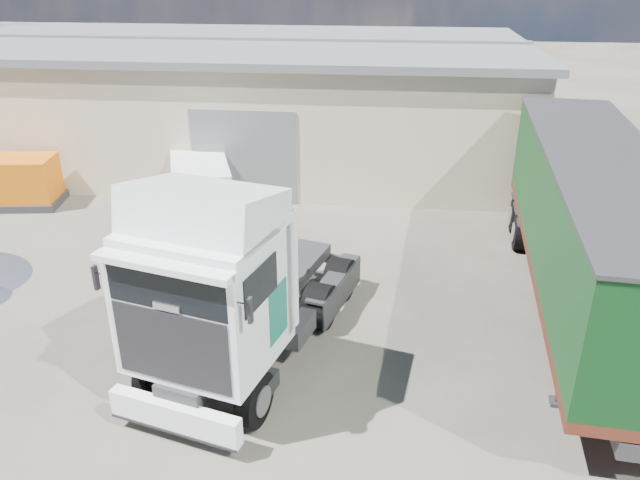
# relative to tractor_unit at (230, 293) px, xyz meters

# --- Properties ---
(ground) EXTENTS (120.00, 120.00, 0.00)m
(ground) POSITION_rel_tractor_unit_xyz_m (-0.07, 0.68, -2.10)
(ground) COLOR #2C2A24
(ground) RESTS_ON ground
(warehouse) EXTENTS (30.60, 12.60, 5.42)m
(warehouse) POSITION_rel_tractor_unit_xyz_m (-6.07, 16.67, 0.57)
(warehouse) COLOR #BFB193
(warehouse) RESTS_ON ground
(tractor_unit) EXTENTS (4.61, 7.81, 4.98)m
(tractor_unit) POSITION_rel_tractor_unit_xyz_m (0.00, 0.00, 0.00)
(tractor_unit) COLOR black
(tractor_unit) RESTS_ON ground
(box_trailer) EXTENTS (4.03, 13.37, 4.38)m
(box_trailer) POSITION_rel_tractor_unit_xyz_m (8.56, 3.82, 0.57)
(box_trailer) COLOR #2D2D30
(box_trailer) RESTS_ON ground
(panel_van) EXTENTS (3.46, 5.24, 1.99)m
(panel_van) POSITION_rel_tractor_unit_xyz_m (-3.54, 9.68, -1.07)
(panel_van) COLOR black
(panel_van) RESTS_ON ground
(orange_skip) EXTENTS (3.23, 2.28, 1.87)m
(orange_skip) POSITION_rel_tractor_unit_xyz_m (-10.60, 9.44, -1.28)
(orange_skip) COLOR #2D2D30
(orange_skip) RESTS_ON ground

